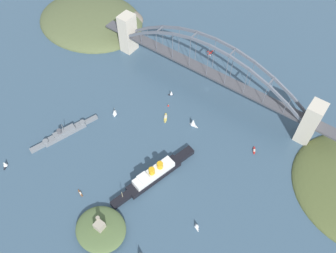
{
  "coord_description": "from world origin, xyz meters",
  "views": [
    {
      "loc": [
        -136.03,
        264.56,
        308.37
      ],
      "look_at": [
        0.0,
        80.08,
        8.0
      ],
      "focal_mm": 37.14,
      "sensor_mm": 36.0,
      "label": 1
    }
  ],
  "objects_px": {
    "small_boat_3": "(197,226)",
    "small_boat_10": "(114,112)",
    "small_boat_7": "(5,164)",
    "channel_marker_buoy": "(168,105)",
    "fort_island_mid_harbor": "(101,229)",
    "small_boat_4": "(80,193)",
    "ocean_liner": "(154,175)",
    "small_boat_9": "(171,93)",
    "naval_cruiser": "(64,133)",
    "harbor_arch_bridge": "(209,71)",
    "small_boat_1": "(254,150)",
    "small_boat_6": "(193,122)",
    "small_boat_8": "(166,118)",
    "seaplane_taxiing_near_bridge": "(210,53)"
  },
  "relations": [
    {
      "from": "seaplane_taxiing_near_bridge",
      "to": "small_boat_1",
      "type": "height_order",
      "value": "seaplane_taxiing_near_bridge"
    },
    {
      "from": "seaplane_taxiing_near_bridge",
      "to": "small_boat_10",
      "type": "relative_size",
      "value": 1.11
    },
    {
      "from": "small_boat_9",
      "to": "channel_marker_buoy",
      "type": "height_order",
      "value": "small_boat_9"
    },
    {
      "from": "naval_cruiser",
      "to": "small_boat_9",
      "type": "bearing_deg",
      "value": -116.81
    },
    {
      "from": "harbor_arch_bridge",
      "to": "small_boat_9",
      "type": "height_order",
      "value": "harbor_arch_bridge"
    },
    {
      "from": "small_boat_10",
      "to": "small_boat_4",
      "type": "bearing_deg",
      "value": 112.62
    },
    {
      "from": "naval_cruiser",
      "to": "small_boat_10",
      "type": "distance_m",
      "value": 59.72
    },
    {
      "from": "fort_island_mid_harbor",
      "to": "small_boat_10",
      "type": "bearing_deg",
      "value": -53.4
    },
    {
      "from": "small_boat_7",
      "to": "small_boat_10",
      "type": "height_order",
      "value": "small_boat_10"
    },
    {
      "from": "seaplane_taxiing_near_bridge",
      "to": "small_boat_1",
      "type": "distance_m",
      "value": 157.44
    },
    {
      "from": "harbor_arch_bridge",
      "to": "channel_marker_buoy",
      "type": "bearing_deg",
      "value": 66.99
    },
    {
      "from": "seaplane_taxiing_near_bridge",
      "to": "small_boat_10",
      "type": "xyz_separation_m",
      "value": [
        32.35,
        152.84,
        2.6
      ]
    },
    {
      "from": "small_boat_10",
      "to": "channel_marker_buoy",
      "type": "xyz_separation_m",
      "value": [
        -41.41,
        -47.15,
        -3.49
      ]
    },
    {
      "from": "small_boat_6",
      "to": "small_boat_7",
      "type": "bearing_deg",
      "value": 51.68
    },
    {
      "from": "harbor_arch_bridge",
      "to": "small_boat_1",
      "type": "relative_size",
      "value": 35.82
    },
    {
      "from": "small_boat_10",
      "to": "channel_marker_buoy",
      "type": "relative_size",
      "value": 3.62
    },
    {
      "from": "ocean_liner",
      "to": "small_boat_3",
      "type": "distance_m",
      "value": 65.12
    },
    {
      "from": "harbor_arch_bridge",
      "to": "small_boat_3",
      "type": "xyz_separation_m",
      "value": [
        -86.17,
        152.86,
        -24.91
      ]
    },
    {
      "from": "seaplane_taxiing_near_bridge",
      "to": "small_boat_7",
      "type": "xyz_separation_m",
      "value": [
        76.88,
        270.59,
        1.86
      ]
    },
    {
      "from": "ocean_liner",
      "to": "seaplane_taxiing_near_bridge",
      "type": "distance_m",
      "value": 197.89
    },
    {
      "from": "naval_cruiser",
      "to": "seaplane_taxiing_near_bridge",
      "type": "height_order",
      "value": "naval_cruiser"
    },
    {
      "from": "small_boat_3",
      "to": "small_boat_10",
      "type": "distance_m",
      "value": 158.92
    },
    {
      "from": "harbor_arch_bridge",
      "to": "small_boat_7",
      "type": "distance_m",
      "value": 241.86
    },
    {
      "from": "naval_cruiser",
      "to": "small_boat_3",
      "type": "relative_size",
      "value": 10.48
    },
    {
      "from": "ocean_liner",
      "to": "small_boat_10",
      "type": "xyz_separation_m",
      "value": [
        86.39,
        -37.5,
        -1.04
      ]
    },
    {
      "from": "small_boat_3",
      "to": "small_boat_9",
      "type": "relative_size",
      "value": 1.0
    },
    {
      "from": "small_boat_6",
      "to": "harbor_arch_bridge",
      "type": "bearing_deg",
      "value": -72.79
    },
    {
      "from": "small_boat_7",
      "to": "small_boat_3",
      "type": "bearing_deg",
      "value": -162.11
    },
    {
      "from": "small_boat_6",
      "to": "small_boat_10",
      "type": "height_order",
      "value": "small_boat_6"
    },
    {
      "from": "ocean_liner",
      "to": "small_boat_9",
      "type": "distance_m",
      "value": 113.51
    },
    {
      "from": "fort_island_mid_harbor",
      "to": "channel_marker_buoy",
      "type": "distance_m",
      "value": 161.78
    },
    {
      "from": "seaplane_taxiing_near_bridge",
      "to": "harbor_arch_bridge",
      "type": "bearing_deg",
      "value": 118.88
    },
    {
      "from": "naval_cruiser",
      "to": "small_boat_4",
      "type": "bearing_deg",
      "value": 148.05
    },
    {
      "from": "small_boat_1",
      "to": "small_boat_3",
      "type": "distance_m",
      "value": 105.89
    },
    {
      "from": "small_boat_8",
      "to": "channel_marker_buoy",
      "type": "relative_size",
      "value": 4.33
    },
    {
      "from": "harbor_arch_bridge",
      "to": "small_boat_4",
      "type": "distance_m",
      "value": 195.36
    },
    {
      "from": "small_boat_1",
      "to": "small_boat_8",
      "type": "distance_m",
      "value": 104.21
    },
    {
      "from": "small_boat_4",
      "to": "small_boat_7",
      "type": "distance_m",
      "value": 87.11
    },
    {
      "from": "small_boat_7",
      "to": "small_boat_10",
      "type": "xyz_separation_m",
      "value": [
        -44.52,
        -117.75,
        0.73
      ]
    },
    {
      "from": "harbor_arch_bridge",
      "to": "small_boat_6",
      "type": "relative_size",
      "value": 27.73
    },
    {
      "from": "fort_island_mid_harbor",
      "to": "small_boat_7",
      "type": "height_order",
      "value": "fort_island_mid_harbor"
    },
    {
      "from": "small_boat_10",
      "to": "small_boat_7",
      "type": "bearing_deg",
      "value": 69.29
    },
    {
      "from": "seaplane_taxiing_near_bridge",
      "to": "small_boat_10",
      "type": "height_order",
      "value": "small_boat_10"
    },
    {
      "from": "harbor_arch_bridge",
      "to": "small_boat_1",
      "type": "distance_m",
      "value": 104.55
    },
    {
      "from": "naval_cruiser",
      "to": "small_boat_7",
      "type": "bearing_deg",
      "value": 73.17
    },
    {
      "from": "small_boat_8",
      "to": "small_boat_6",
      "type": "bearing_deg",
      "value": -161.97
    },
    {
      "from": "small_boat_3",
      "to": "naval_cruiser",
      "type": "bearing_deg",
      "value": -0.39
    },
    {
      "from": "ocean_liner",
      "to": "small_boat_1",
      "type": "xyz_separation_m",
      "value": [
        -65.64,
        -88.04,
        -4.83
      ]
    },
    {
      "from": "harbor_arch_bridge",
      "to": "small_boat_3",
      "type": "bearing_deg",
      "value": 119.41
    },
    {
      "from": "harbor_arch_bridge",
      "to": "small_boat_8",
      "type": "height_order",
      "value": "harbor_arch_bridge"
    }
  ]
}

